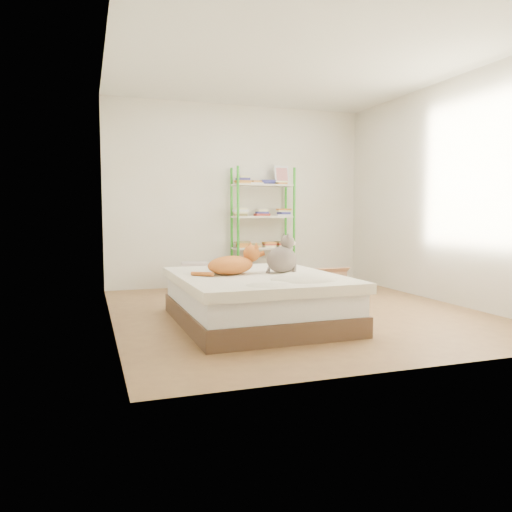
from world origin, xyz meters
name	(u,v)px	position (x,y,z in m)	size (l,w,h in m)	color
room	(296,190)	(0.00, 0.00, 1.30)	(3.81, 4.21, 2.61)	#997143
bed	(256,299)	(-0.58, -0.40, 0.24)	(1.51, 1.87, 0.47)	brown
orange_cat	(231,263)	(-0.81, -0.34, 0.59)	(0.57, 0.31, 0.23)	orange
grey_cat	(282,254)	(-0.30, -0.36, 0.66)	(0.28, 0.33, 0.38)	gray
shelf_unit	(263,226)	(0.31, 1.88, 0.87)	(0.88, 0.36, 1.74)	green
cardboard_box	(322,283)	(0.67, 0.72, 0.17)	(0.50, 0.48, 0.40)	#957150
white_bin	(195,277)	(-0.75, 1.65, 0.20)	(0.38, 0.35, 0.40)	silver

